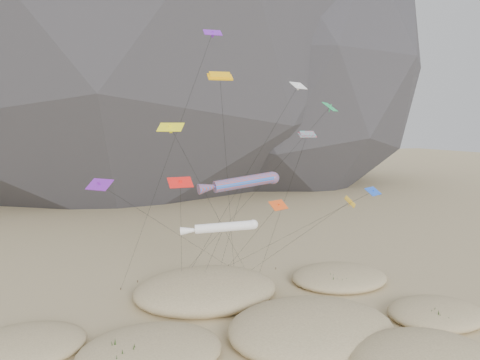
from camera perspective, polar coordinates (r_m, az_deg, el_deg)
name	(u,v)px	position (r m, az deg, el deg)	size (l,w,h in m)	color
dunes	(255,337)	(44.30, 1.82, -18.54)	(49.32, 39.26, 3.63)	#CCB789
dune_grass	(261,345)	(42.65, 2.59, -19.43)	(40.99, 29.01, 1.55)	black
kite_stakes	(214,275)	(62.18, -3.16, -11.44)	(25.88, 5.74, 0.30)	#3F2D1E
rainbow_tube_kite	(242,183)	(47.80, 0.21, -0.31)	(8.98, 12.25, 14.72)	#DA4317
white_tube_kite	(221,227)	(44.43, -2.34, -5.80)	(7.08, 13.94, 10.70)	white
orange_parafoil	(220,80)	(45.81, -2.42, 12.10)	(7.75, 13.05, 24.68)	#FDB30D
multi_parafoil	(306,137)	(52.72, 8.10, 5.23)	(2.75, 9.34, 18.90)	#EF193D
delta_kites	(259,154)	(47.40, 2.30, 3.16)	(29.26, 22.01, 28.44)	purple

